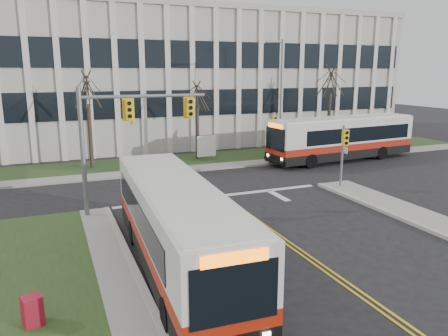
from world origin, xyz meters
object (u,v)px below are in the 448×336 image
streetlight (279,93)px  bus_main (176,228)px  bus_cross (342,139)px  newspaper_box_red (33,313)px  directory_sign (207,146)px

streetlight → bus_main: size_ratio=0.80×
streetlight → bus_cross: streetlight is taller
streetlight → newspaper_box_red: 25.62m
newspaper_box_red → bus_main: bearing=7.1°
directory_sign → bus_cross: 10.55m
bus_cross → bus_main: bearing=-56.8°
bus_main → newspaper_box_red: 5.24m
streetlight → directory_sign: size_ratio=4.60×
bus_main → streetlight: bearing=53.7°
bus_main → newspaper_box_red: (-4.67, -2.13, -1.05)m
directory_sign → bus_cross: bearing=-19.4°
streetlight → bus_main: 20.82m
directory_sign → bus_main: size_ratio=0.17×
bus_main → bus_cross: (17.27, 13.75, 0.13)m
bus_cross → newspaper_box_red: (-21.94, -15.88, -1.18)m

